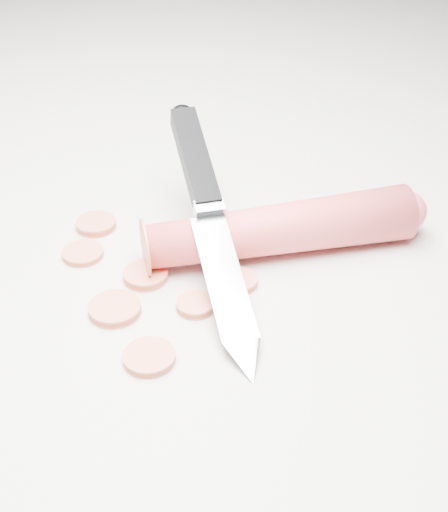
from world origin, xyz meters
The scene contains 10 objects.
ground centered at (0.00, 0.00, 0.00)m, with size 2.40×2.40×0.00m, color beige.
carrot centered at (0.06, 0.03, 0.02)m, with size 0.04×0.04×0.22m, color #DD3E42.
carrot_slice_0 centered at (-0.09, -0.03, 0.00)m, with size 0.03×0.03×0.01m, color #DC6546.
carrot_slice_1 centered at (0.00, -0.11, 0.00)m, with size 0.04×0.04×0.01m, color #DC6546.
carrot_slice_2 centered at (-0.01, -0.06, 0.00)m, with size 0.03×0.03×0.01m, color #DC6546.
carrot_slice_3 centered at (0.05, -0.07, 0.00)m, with size 0.03×0.03×0.01m, color #DC6546.
carrot_slice_4 centered at (0.06, -0.03, 0.00)m, with size 0.03×0.03×0.01m, color #DC6546.
carrot_slice_5 centered at (-0.07, -0.07, 0.00)m, with size 0.03×0.03×0.01m, color #DC6546.
carrot_slice_6 centered at (0.05, -0.13, 0.00)m, with size 0.04×0.04×0.01m, color #DC6546.
kitchen_knife centered at (0.03, -0.02, 0.05)m, with size 0.21×0.19×0.09m, color silver, non-canonical shape.
Camera 1 is at (0.29, -0.39, 0.34)m, focal length 50.00 mm.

